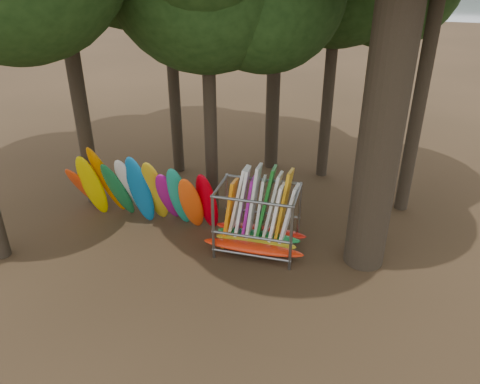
# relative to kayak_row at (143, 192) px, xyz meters

# --- Properties ---
(ground) EXTENTS (120.00, 120.00, 0.00)m
(ground) POSITION_rel_kayak_row_xyz_m (2.92, -0.83, -1.29)
(ground) COLOR #47331E
(ground) RESTS_ON ground
(lake) EXTENTS (160.00, 160.00, 0.00)m
(lake) POSITION_rel_kayak_row_xyz_m (2.92, 59.17, -1.29)
(lake) COLOR gray
(lake) RESTS_ON ground
(kayak_row) EXTENTS (5.40, 2.09, 3.13)m
(kayak_row) POSITION_rel_kayak_row_xyz_m (0.00, 0.00, 0.00)
(kayak_row) COLOR red
(kayak_row) RESTS_ON ground
(storage_rack) EXTENTS (3.17, 1.58, 2.88)m
(storage_rack) POSITION_rel_kayak_row_xyz_m (4.07, -0.45, -0.26)
(storage_rack) COLOR slate
(storage_rack) RESTS_ON ground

